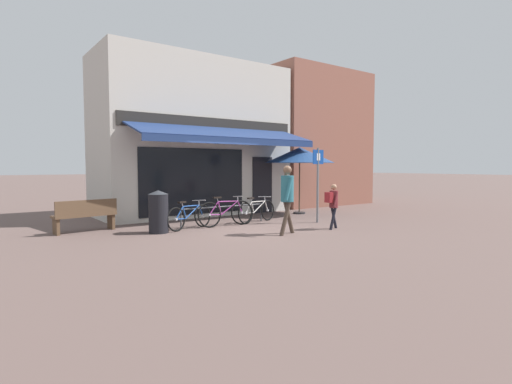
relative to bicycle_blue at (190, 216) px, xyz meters
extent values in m
plane|color=brown|center=(1.38, -0.93, -0.36)|extent=(160.00, 160.00, 0.00)
cube|color=beige|center=(1.94, 3.47, 2.43)|extent=(6.98, 3.00, 5.57)
cube|color=black|center=(1.17, 1.95, 0.89)|extent=(3.84, 0.04, 2.20)
cube|color=black|center=(4.03, 1.95, 0.69)|extent=(0.90, 0.04, 2.10)
cube|color=#282623|center=(1.94, 1.95, 2.83)|extent=(6.63, 0.06, 0.44)
cube|color=navy|center=(1.94, 1.17, 2.50)|extent=(6.28, 1.62, 0.50)
cube|color=navy|center=(1.94, 0.36, 2.18)|extent=(6.28, 0.03, 0.20)
cube|color=#8E5647|center=(8.14, 3.97, 2.67)|extent=(5.02, 4.00, 6.06)
cylinder|color=#47494F|center=(1.20, 0.13, 0.19)|extent=(2.91, 0.04, 0.04)
cylinder|color=#47494F|center=(-0.20, 0.13, -0.08)|extent=(0.04, 0.04, 0.55)
cylinder|color=#47494F|center=(2.61, 0.13, -0.08)|extent=(0.04, 0.04, 0.55)
torus|color=black|center=(0.50, 0.16, -0.03)|extent=(0.66, 0.30, 0.66)
cylinder|color=#9E9EA3|center=(0.50, 0.16, -0.03)|extent=(0.09, 0.08, 0.07)
torus|color=black|center=(-0.48, -0.16, -0.03)|extent=(0.66, 0.30, 0.66)
cylinder|color=#9E9EA3|center=(-0.48, -0.16, -0.03)|extent=(0.09, 0.08, 0.07)
cylinder|color=#1E4793|center=(0.12, 0.05, 0.12)|extent=(0.55, 0.24, 0.35)
cylinder|color=#1E4793|center=(0.08, 0.05, 0.29)|extent=(0.62, 0.23, 0.05)
cylinder|color=#1E4793|center=(-0.18, -0.05, 0.12)|extent=(0.12, 0.04, 0.35)
cylinder|color=#1E4793|center=(-0.31, -0.11, -0.04)|extent=(0.36, 0.15, 0.05)
cylinder|color=#1E4793|center=(-0.35, -0.11, 0.13)|extent=(0.30, 0.15, 0.35)
cylinder|color=#1E4793|center=(0.44, 0.16, 0.13)|extent=(0.15, 0.05, 0.32)
cylinder|color=#9E9EA3|center=(-0.24, -0.05, 0.34)|extent=(0.06, 0.03, 0.11)
cube|color=black|center=(-0.25, -0.05, 0.41)|extent=(0.26, 0.17, 0.06)
cylinder|color=#9E9EA3|center=(0.38, 0.15, 0.35)|extent=(0.04, 0.04, 0.14)
cylinder|color=#9E9EA3|center=(0.38, 0.16, 0.42)|extent=(0.19, 0.50, 0.06)
torus|color=black|center=(1.66, -0.15, 0.01)|extent=(0.74, 0.15, 0.74)
cylinder|color=#9E9EA3|center=(1.66, -0.15, 0.01)|extent=(0.07, 0.07, 0.07)
torus|color=black|center=(0.59, -0.09, 0.01)|extent=(0.74, 0.15, 0.74)
cylinder|color=#9E9EA3|center=(0.59, -0.09, 0.01)|extent=(0.07, 0.07, 0.07)
cylinder|color=#892D7A|center=(1.25, -0.11, 0.17)|extent=(0.60, 0.04, 0.39)
cylinder|color=#892D7A|center=(1.21, -0.10, 0.36)|extent=(0.66, 0.08, 0.05)
cylinder|color=#892D7A|center=(0.92, -0.09, 0.18)|extent=(0.12, 0.08, 0.39)
cylinder|color=#892D7A|center=(0.78, -0.10, 0.00)|extent=(0.38, 0.06, 0.05)
cylinder|color=#892D7A|center=(0.74, -0.08, 0.19)|extent=(0.32, 0.05, 0.38)
cylinder|color=#892D7A|center=(1.60, -0.14, 0.18)|extent=(0.16, 0.08, 0.36)
cylinder|color=#9E9EA3|center=(0.87, -0.07, 0.42)|extent=(0.06, 0.04, 0.11)
cube|color=black|center=(0.86, -0.06, 0.49)|extent=(0.25, 0.12, 0.06)
cylinder|color=#9E9EA3|center=(1.54, -0.11, 0.42)|extent=(0.03, 0.04, 0.14)
cylinder|color=#9E9EA3|center=(1.54, -0.11, 0.49)|extent=(0.06, 0.52, 0.07)
torus|color=black|center=(2.85, 0.11, -0.03)|extent=(0.66, 0.24, 0.66)
cylinder|color=#9E9EA3|center=(2.85, 0.11, -0.03)|extent=(0.08, 0.08, 0.07)
torus|color=black|center=(1.81, -0.14, -0.03)|extent=(0.66, 0.24, 0.66)
cylinder|color=#9E9EA3|center=(1.81, -0.14, -0.03)|extent=(0.08, 0.08, 0.07)
cylinder|color=#BCB7B2|center=(2.45, 0.02, 0.12)|extent=(0.58, 0.19, 0.35)
cylinder|color=#BCB7B2|center=(2.41, 0.02, 0.29)|extent=(0.65, 0.19, 0.05)
cylinder|color=#BCB7B2|center=(2.13, -0.06, 0.13)|extent=(0.12, 0.03, 0.35)
cylinder|color=#BCB7B2|center=(1.99, -0.10, -0.04)|extent=(0.37, 0.12, 0.05)
cylinder|color=#BCB7B2|center=(1.95, -0.10, 0.13)|extent=(0.32, 0.13, 0.35)
cylinder|color=#BCB7B2|center=(2.79, 0.10, 0.13)|extent=(0.15, 0.05, 0.32)
cylinder|color=#9E9EA3|center=(2.08, -0.06, 0.35)|extent=(0.05, 0.03, 0.11)
cube|color=black|center=(2.06, -0.06, 0.42)|extent=(0.26, 0.16, 0.06)
cylinder|color=#9E9EA3|center=(2.73, 0.10, 0.35)|extent=(0.03, 0.04, 0.14)
cylinder|color=#9E9EA3|center=(2.73, 0.11, 0.42)|extent=(0.15, 0.51, 0.05)
cylinder|color=#47382D|center=(1.78, -2.17, 0.07)|extent=(0.36, 0.13, 0.88)
cylinder|color=#47382D|center=(1.52, -2.34, 0.07)|extent=(0.36, 0.13, 0.88)
cylinder|color=#286675|center=(1.65, -2.25, 0.83)|extent=(0.35, 0.35, 0.67)
sphere|color=brown|center=(1.65, -2.25, 1.31)|extent=(0.22, 0.22, 0.22)
cylinder|color=#286675|center=(1.54, -2.44, 0.82)|extent=(0.30, 0.13, 0.59)
cylinder|color=#286675|center=(1.71, -2.06, 0.98)|extent=(0.21, 0.17, 0.29)
cylinder|color=brown|center=(1.74, -2.07, 1.07)|extent=(0.14, 0.18, 0.45)
cube|color=black|center=(1.72, -2.11, 1.29)|extent=(0.02, 0.07, 0.14)
cylinder|color=black|center=(3.36, -2.30, -0.06)|extent=(0.25, 0.08, 0.62)
cylinder|color=black|center=(3.18, -2.42, -0.06)|extent=(0.25, 0.08, 0.62)
cylinder|color=maroon|center=(3.27, -2.36, 0.48)|extent=(0.24, 0.24, 0.48)
sphere|color=#A87A5B|center=(3.27, -2.36, 0.82)|extent=(0.16, 0.16, 0.16)
cylinder|color=maroon|center=(3.19, -2.50, 0.48)|extent=(0.21, 0.11, 0.42)
cylinder|color=maroon|center=(3.34, -2.22, 0.48)|extent=(0.21, 0.11, 0.42)
cube|color=maroon|center=(3.08, -2.36, 0.54)|extent=(0.14, 0.21, 0.29)
cylinder|color=black|center=(-0.95, -0.08, 0.15)|extent=(0.51, 0.51, 1.03)
cone|color=#33353A|center=(-0.95, -0.08, 0.72)|extent=(0.52, 0.52, 0.10)
cylinder|color=slate|center=(3.81, -1.19, 0.80)|extent=(0.07, 0.07, 2.32)
cube|color=#14429E|center=(3.81, -1.20, 1.69)|extent=(0.44, 0.02, 0.44)
cube|color=white|center=(3.81, -1.21, 1.69)|extent=(0.14, 0.01, 0.22)
cylinder|color=#4C3D2D|center=(4.94, 0.88, 0.84)|extent=(0.05, 0.05, 2.40)
cone|color=navy|center=(4.94, 0.88, 1.81)|extent=(2.54, 2.54, 0.57)
cylinder|color=#262628|center=(4.94, 0.88, -0.33)|extent=(0.44, 0.44, 0.06)
cube|color=brown|center=(-2.48, 1.25, 0.09)|extent=(1.64, 0.63, 0.06)
cube|color=brown|center=(-2.45, 1.06, 0.31)|extent=(1.59, 0.24, 0.40)
cube|color=brown|center=(-3.19, 1.16, -0.13)|extent=(0.12, 0.36, 0.45)
cube|color=brown|center=(-1.76, 1.34, -0.13)|extent=(0.12, 0.36, 0.45)
camera|label=1|loc=(-5.05, -10.02, 1.41)|focal=28.00mm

